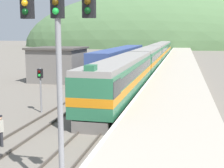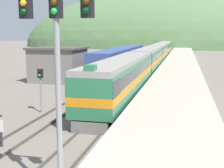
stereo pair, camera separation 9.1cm
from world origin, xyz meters
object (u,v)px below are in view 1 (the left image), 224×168
(carriage_third, at_px, (158,52))
(carriage_fourth, at_px, (164,48))
(signal_post_siding, at_px, (40,81))
(express_train_lead_car, at_px, (122,77))
(signal_mast_main, at_px, (58,38))
(siding_train, at_px, (121,61))
(track_worker, at_px, (1,129))
(carriage_second, at_px, (148,59))

(carriage_third, relative_size, carriage_fourth, 1.00)
(carriage_third, bearing_deg, signal_post_siding, -96.29)
(express_train_lead_car, height_order, signal_mast_main, signal_mast_main)
(carriage_third, height_order, signal_mast_main, signal_mast_main)
(siding_train, relative_size, signal_mast_main, 3.25)
(carriage_third, bearing_deg, siding_train, -99.70)
(carriage_third, bearing_deg, express_train_lead_car, -90.00)
(signal_mast_main, bearing_deg, express_train_lead_car, 94.12)
(siding_train, xyz_separation_m, track_worker, (-0.24, -32.47, -1.05))
(carriage_fourth, distance_m, track_worker, 75.21)
(carriage_second, relative_size, signal_mast_main, 2.21)
(carriage_third, height_order, siding_train, siding_train)
(carriage_fourth, xyz_separation_m, signal_post_siding, (-5.26, -67.71, 0.41))
(carriage_second, distance_m, signal_post_siding, 28.26)
(carriage_fourth, xyz_separation_m, signal_mast_main, (1.32, -79.74, 3.85))
(siding_train, bearing_deg, carriage_fourth, 84.81)
(express_train_lead_car, height_order, signal_post_siding, express_train_lead_car)
(signal_post_siding, bearing_deg, carriage_second, 79.27)
(carriage_second, distance_m, carriage_third, 19.97)
(carriage_fourth, relative_size, signal_post_siding, 5.44)
(carriage_third, distance_m, signal_post_siding, 48.03)
(carriage_second, height_order, carriage_fourth, same)
(express_train_lead_car, relative_size, carriage_third, 1.14)
(carriage_fourth, height_order, signal_mast_main, signal_mast_main)
(express_train_lead_car, xyz_separation_m, carriage_fourth, (0.00, 61.46, -0.01))
(carriage_second, bearing_deg, track_worker, -96.67)
(signal_post_siding, bearing_deg, siding_train, 86.82)
(carriage_second, bearing_deg, signal_post_siding, -100.73)
(carriage_third, distance_m, siding_train, 22.97)
(carriage_fourth, distance_m, siding_train, 42.79)
(track_worker, bearing_deg, express_train_lead_car, 73.22)
(express_train_lead_car, xyz_separation_m, signal_mast_main, (1.32, -18.27, 3.84))
(signal_mast_main, bearing_deg, carriage_third, 91.26)
(siding_train, relative_size, track_worker, 16.06)
(carriage_fourth, xyz_separation_m, track_worker, (-4.11, -75.09, -1.12))
(signal_mast_main, bearing_deg, track_worker, 139.41)
(signal_post_siding, relative_size, track_worker, 2.01)
(express_train_lead_car, bearing_deg, carriage_second, 90.00)
(carriage_second, distance_m, track_worker, 35.40)
(express_train_lead_car, relative_size, signal_post_siding, 6.19)
(carriage_second, height_order, signal_mast_main, signal_mast_main)
(carriage_fourth, height_order, siding_train, siding_train)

